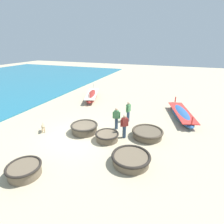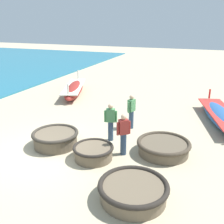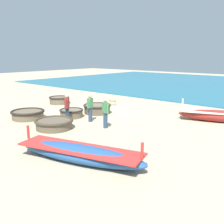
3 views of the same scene
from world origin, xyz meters
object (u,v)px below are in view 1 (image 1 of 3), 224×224
at_px(fisherman_by_coracle, 124,126).
at_px(coracle_weathered, 107,136).
at_px(coracle_tilted, 147,133).
at_px(long_boat_green_hull, 92,96).
at_px(coracle_far_right, 24,170).
at_px(fisherman_with_hat, 116,118).
at_px(coracle_upturned, 131,159).
at_px(dog, 43,127).
at_px(long_boat_ochre_hull, 182,114).
at_px(coracle_beside_post, 84,128).
at_px(fisherman_standing_right, 128,111).

bearing_deg(fisherman_by_coracle, coracle_weathered, -142.06).
bearing_deg(coracle_tilted, long_boat_green_hull, 139.16).
bearing_deg(coracle_far_right, coracle_tilted, 49.98).
bearing_deg(long_boat_green_hull, fisherman_with_hat, -49.89).
bearing_deg(coracle_upturned, fisherman_by_coracle, 114.61).
distance_m(long_boat_green_hull, dog, 7.91).
distance_m(fisherman_with_hat, dog, 4.99).
relative_size(coracle_weathered, long_boat_ochre_hull, 0.28).
relative_size(coracle_tilted, long_boat_ochre_hull, 0.38).
height_order(coracle_far_right, long_boat_ochre_hull, long_boat_ochre_hull).
distance_m(coracle_weathered, long_boat_green_hull, 8.79).
bearing_deg(coracle_upturned, long_boat_green_hull, 126.83).
bearing_deg(coracle_far_right, fisherman_with_hat, 68.07).
bearing_deg(long_boat_green_hull, coracle_far_right, -77.93).
relative_size(coracle_beside_post, coracle_upturned, 0.92).
height_order(fisherman_standing_right, fisherman_with_hat, same).
relative_size(coracle_upturned, coracle_weathered, 1.35).
relative_size(long_boat_ochre_hull, dog, 9.47).
bearing_deg(coracle_upturned, coracle_far_right, -149.53).
height_order(coracle_beside_post, dog, coracle_beside_post).
distance_m(fisherman_standing_right, fisherman_with_hat, 1.59).
distance_m(coracle_far_right, coracle_weathered, 4.78).
relative_size(coracle_weathered, fisherman_with_hat, 0.93).
distance_m(coracle_weathered, fisherman_standing_right, 3.26).
bearing_deg(coracle_beside_post, long_boat_ochre_hull, 39.45).
height_order(coracle_beside_post, coracle_tilted, coracle_beside_post).
bearing_deg(fisherman_standing_right, long_boat_green_hull, 141.29).
relative_size(coracle_beside_post, long_boat_green_hull, 0.37).
relative_size(coracle_far_right, long_boat_ochre_hull, 0.30).
distance_m(coracle_tilted, fisherman_with_hat, 2.33).
bearing_deg(long_boat_green_hull, coracle_upturned, -53.17).
bearing_deg(fisherman_with_hat, fisherman_by_coracle, -47.91).
height_order(long_boat_ochre_hull, fisherman_by_coracle, fisherman_by_coracle).
distance_m(fisherman_standing_right, dog, 6.14).
bearing_deg(fisherman_standing_right, coracle_tilted, -46.25).
height_order(coracle_beside_post, coracle_weathered, coracle_beside_post).
relative_size(coracle_upturned, fisherman_standing_right, 1.25).
xyz_separation_m(coracle_beside_post, coracle_upturned, (3.78, -2.07, -0.04)).
relative_size(long_boat_green_hull, fisherman_with_hat, 3.12).
distance_m(coracle_upturned, fisherman_with_hat, 3.87).
distance_m(coracle_upturned, fisherman_standing_right, 5.11).
relative_size(coracle_weathered, fisherman_by_coracle, 0.93).
xyz_separation_m(long_boat_green_hull, fisherman_standing_right, (5.22, -4.19, 0.48)).
relative_size(long_boat_green_hull, fisherman_standing_right, 3.12).
distance_m(coracle_tilted, dog, 6.93).
xyz_separation_m(coracle_tilted, dog, (-6.69, -1.81, 0.10)).
xyz_separation_m(coracle_weathered, long_boat_ochre_hull, (4.26, 5.42, 0.04)).
height_order(long_boat_green_hull, dog, long_boat_green_hull).
xyz_separation_m(coracle_weathered, dog, (-4.44, -0.53, 0.10)).
xyz_separation_m(coracle_far_right, long_boat_green_hull, (-2.47, 11.55, 0.05)).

